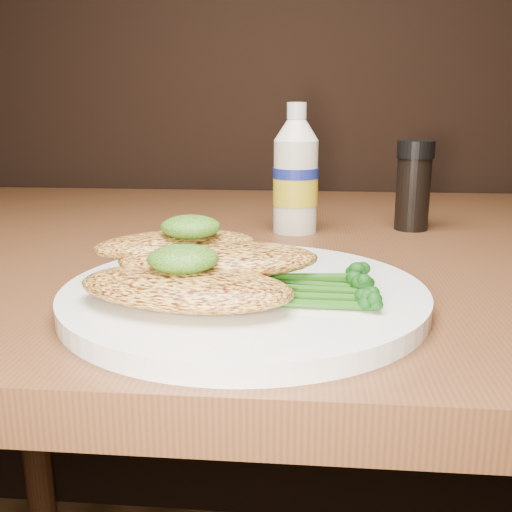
# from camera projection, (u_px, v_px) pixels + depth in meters

# --- Properties ---
(dining_table) EXTENTS (1.20, 0.80, 0.75)m
(dining_table) POSITION_uv_depth(u_px,v_px,m) (292.00, 505.00, 0.80)
(dining_table) COLOR #4E2E17
(dining_table) RESTS_ON floor
(plate) EXTENTS (0.29, 0.29, 0.02)m
(plate) POSITION_uv_depth(u_px,v_px,m) (244.00, 295.00, 0.47)
(plate) COLOR white
(plate) RESTS_ON dining_table
(chicken_front) EXTENTS (0.18, 0.12, 0.03)m
(chicken_front) POSITION_uv_depth(u_px,v_px,m) (185.00, 287.00, 0.43)
(chicken_front) COLOR gold
(chicken_front) RESTS_ON plate
(chicken_mid) EXTENTS (0.17, 0.11, 0.02)m
(chicken_mid) POSITION_uv_depth(u_px,v_px,m) (219.00, 259.00, 0.47)
(chicken_mid) COLOR gold
(chicken_mid) RESTS_ON plate
(chicken_back) EXTENTS (0.15, 0.11, 0.02)m
(chicken_back) POSITION_uv_depth(u_px,v_px,m) (176.00, 245.00, 0.49)
(chicken_back) COLOR gold
(chicken_back) RESTS_ON plate
(pesto_front) EXTENTS (0.06, 0.05, 0.02)m
(pesto_front) POSITION_uv_depth(u_px,v_px,m) (183.00, 259.00, 0.43)
(pesto_front) COLOR #133307
(pesto_front) RESTS_ON chicken_front
(pesto_back) EXTENTS (0.05, 0.05, 0.02)m
(pesto_back) POSITION_uv_depth(u_px,v_px,m) (191.00, 227.00, 0.48)
(pesto_back) COLOR #133307
(pesto_back) RESTS_ON chicken_back
(broccolini_bundle) EXTENTS (0.14, 0.11, 0.02)m
(broccolini_bundle) POSITION_uv_depth(u_px,v_px,m) (296.00, 282.00, 0.45)
(broccolini_bundle) COLOR #215713
(broccolini_bundle) RESTS_ON plate
(mayo_bottle) EXTENTS (0.07, 0.07, 0.16)m
(mayo_bottle) POSITION_uv_depth(u_px,v_px,m) (296.00, 169.00, 0.73)
(mayo_bottle) COLOR #F2EACD
(mayo_bottle) RESTS_ON dining_table
(pepper_grinder) EXTENTS (0.05, 0.05, 0.11)m
(pepper_grinder) POSITION_uv_depth(u_px,v_px,m) (413.00, 186.00, 0.75)
(pepper_grinder) COLOR black
(pepper_grinder) RESTS_ON dining_table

